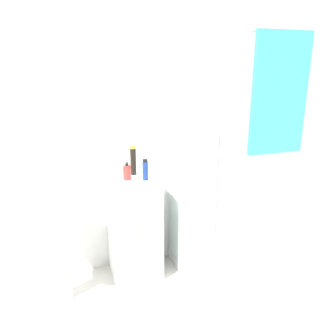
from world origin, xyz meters
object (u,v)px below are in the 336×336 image
object	(u,v)px
soap_dispenser	(127,172)
shampoo_bottle_tall_black	(133,161)
sink	(57,224)
shampoo_bottle_blue	(145,170)

from	to	relation	value
soap_dispenser	shampoo_bottle_tall_black	size ratio (longest dim) A/B	0.59
sink	soap_dispenser	distance (m)	0.66
soap_dispenser	shampoo_bottle_tall_black	world-z (taller)	shampoo_bottle_tall_black
sink	shampoo_bottle_tall_black	world-z (taller)	shampoo_bottle_tall_black
sink	soap_dispenser	world-z (taller)	soap_dispenser
sink	shampoo_bottle_tall_black	bearing A→B (deg)	18.90
sink	shampoo_bottle_tall_black	size ratio (longest dim) A/B	3.88
shampoo_bottle_blue	soap_dispenser	bearing A→B (deg)	157.66
soap_dispenser	shampoo_bottle_blue	size ratio (longest dim) A/B	0.84
shampoo_bottle_blue	sink	bearing A→B (deg)	-175.82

